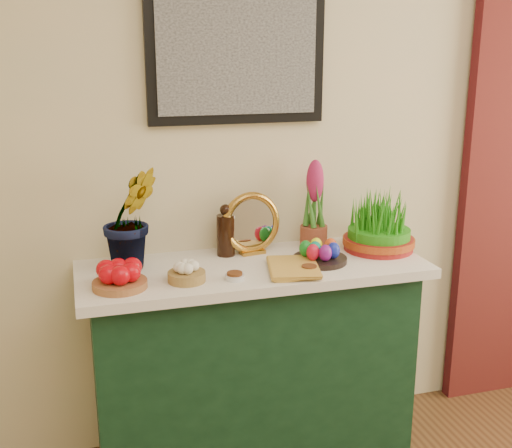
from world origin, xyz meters
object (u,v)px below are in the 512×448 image
(mirror, at_px, (251,224))
(book, at_px, (269,268))
(hyacinth_green, at_px, (130,202))
(wheatgrass_sabzeh, at_px, (379,225))
(sideboard, at_px, (253,367))

(mirror, bearing_deg, book, -90.26)
(book, bearing_deg, mirror, 102.57)
(book, bearing_deg, hyacinth_green, 171.41)
(hyacinth_green, distance_m, wheatgrass_sabzeh, 1.06)
(sideboard, bearing_deg, book, -73.35)
(mirror, xyz_separation_m, book, (-0.00, -0.25, -0.11))
(book, bearing_deg, sideboard, 119.48)
(mirror, bearing_deg, hyacinth_green, -173.94)
(hyacinth_green, height_order, book, hyacinth_green)
(sideboard, xyz_separation_m, mirror, (0.03, 0.14, 0.59))
(sideboard, relative_size, mirror, 4.82)
(book, distance_m, wheatgrass_sabzeh, 0.57)
(sideboard, distance_m, hyacinth_green, 0.88)
(hyacinth_green, height_order, wheatgrass_sabzeh, hyacinth_green)
(sideboard, distance_m, book, 0.50)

